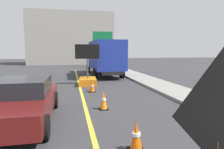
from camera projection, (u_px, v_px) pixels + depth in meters
The scene contains 10 objects.
lane_center_stripe at pixel (92, 133), 5.46m from camera, with size 0.14×36.00×0.01m, color yellow.
roadwork_sign at pixel (219, 111), 2.62m from camera, with size 1.60×0.38×2.33m.
arrow_board_trailer at pixel (88, 78), 13.14m from camera, with size 1.60×1.87×2.70m.
box_truck at pixel (104, 57), 17.87m from camera, with size 2.71×7.29×3.11m.
pickup_car at pixel (22, 101), 6.25m from camera, with size 1.98×4.43×1.38m.
highway_guide_sign at pixel (107, 42), 26.18m from camera, with size 2.79×0.23×5.00m.
far_building_block at pixel (71, 39), 34.60m from camera, with size 14.08×6.93×8.68m, color gray.
traffic_cone_near_sign at pixel (136, 136), 4.46m from camera, with size 0.36×0.36×0.69m.
traffic_cone_mid_lane at pixel (104, 101), 7.61m from camera, with size 0.36×0.36×0.70m.
traffic_cone_far_lane at pixel (92, 87), 10.84m from camera, with size 0.36×0.36×0.62m.
Camera 1 is at (-0.55, 0.78, 2.28)m, focal length 31.40 mm.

